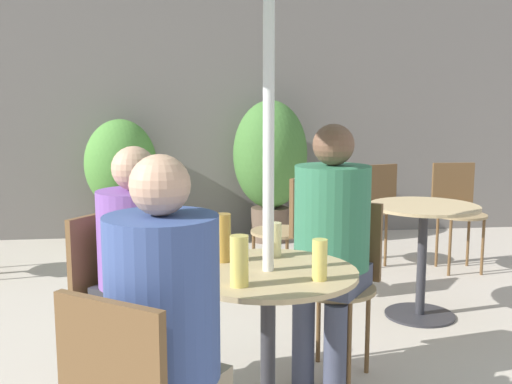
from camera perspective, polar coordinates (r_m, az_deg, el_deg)
name	(u,v)px	position (r m, az deg, el deg)	size (l,w,h in m)	color
storefront_wall	(207,91)	(6.24, -4.72, 9.55)	(10.00, 0.06, 3.00)	slate
cafe_table_near	(268,322)	(2.42, 1.15, -12.27)	(0.71, 0.71, 0.74)	#2D2D33
cafe_table_far	(423,238)	(4.01, 15.60, -4.21)	(0.70, 0.70, 0.74)	#2D2D33
bistro_chair_0	(341,270)	(3.11, 8.07, -7.32)	(0.47, 0.48, 0.88)	#997F56
bistro_chair_1	(115,288)	(2.85, -13.27, -8.91)	(0.48, 0.47, 0.88)	#997F56
bistro_chair_3	(457,204)	(5.27, 18.57, -1.12)	(0.42, 0.42, 0.88)	#997F56
bistro_chair_4	(291,223)	(4.24, 3.36, -2.97)	(0.48, 0.48, 0.88)	#997F56
bistro_chair_5	(370,204)	(5.12, 10.84, -1.10)	(0.44, 0.46, 0.88)	#997F56
seated_person_0	(331,233)	(2.92, 7.12, -3.92)	(0.46, 0.47, 1.29)	#42475B
seated_person_1	(139,255)	(2.71, -11.07, -5.88)	(0.43, 0.42, 1.20)	#2D2D33
seated_person_2	(166,322)	(1.84, -8.54, -12.16)	(0.42, 0.43, 1.25)	gray
beer_glass_0	(223,238)	(2.46, -3.15, -4.37)	(0.07, 0.07, 0.20)	#B28433
beer_glass_1	(239,261)	(2.14, -1.61, -6.58)	(0.07, 0.07, 0.18)	#DBC65B
beer_glass_2	(320,260)	(2.22, 6.09, -6.44)	(0.06, 0.06, 0.15)	#DBC65B
beer_glass_3	(275,239)	(2.56, 1.78, -4.53)	(0.06, 0.06, 0.14)	beige
potted_plant_0	(121,171)	(5.96, -12.73, 1.98)	(0.69, 0.69, 1.23)	brown
potted_plant_1	(270,160)	(5.96, 1.36, 3.07)	(0.74, 0.74, 1.41)	brown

